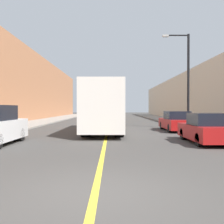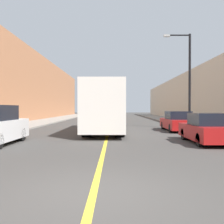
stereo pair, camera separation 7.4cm
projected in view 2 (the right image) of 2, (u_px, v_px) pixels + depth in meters
The scene contains 10 objects.
ground_plane at pixel (93, 193), 5.30m from camera, with size 200.00×200.00×0.00m, color #3F3D3A.
sidewalk_left at pixel (49, 120), 35.36m from camera, with size 3.95×72.00×0.13m, color gray.
sidewalk_right at pixel (173, 121), 35.23m from camera, with size 3.95×72.00×0.13m, color gray.
building_row_left at pixel (20, 85), 35.32m from camera, with size 4.00×72.00×9.61m, color #B2724C.
building_row_right at pixel (203, 96), 35.15m from camera, with size 4.00×72.00×6.74m, color beige.
road_center_line at pixel (111, 121), 35.29m from camera, with size 0.16×72.00×0.01m, color gold.
bus at pixel (105, 107), 18.77m from camera, with size 2.55×10.11×3.38m.
car_right_near at pixel (208, 129), 12.94m from camera, with size 1.87×4.26×1.49m.
car_right_mid at pixel (177, 122), 19.91m from camera, with size 1.81×4.78×1.50m.
street_lamp_right at pixel (188, 75), 21.56m from camera, with size 2.25×0.24×7.71m.
Camera 2 is at (0.42, -5.27, 1.73)m, focal length 42.00 mm.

